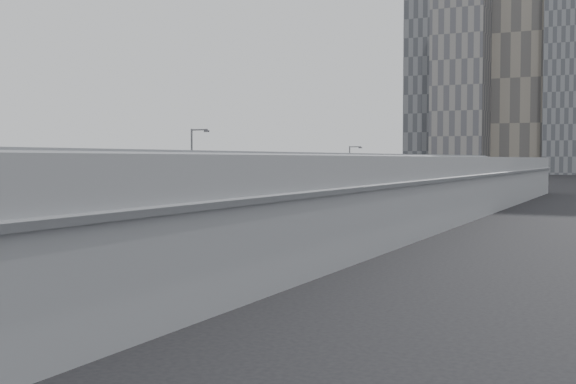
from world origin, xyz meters
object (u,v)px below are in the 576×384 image
Objects in this scene: bus_4 at (300,206)px; street_lamp_near at (193,171)px; bus_2 at (134,228)px; street_lamp_far at (351,170)px; bus_5 at (351,197)px; bus_3 at (241,213)px; suv at (414,189)px; shipping_container at (392,188)px; bus_6 at (390,193)px; bus_8 at (436,186)px; bus_7 at (415,190)px; bus_1 at (16,244)px.

bus_4 is 13.70m from street_lamp_near.
bus_4 is (0.44, 27.68, -0.04)m from bus_2.
bus_5 is at bearing -68.84° from street_lamp_far.
bus_5 reaches higher than bus_3.
street_lamp_far is 36.12m from suv.
street_lamp_far is (-5.81, 15.02, 3.21)m from bus_5.
bus_5 is 2.49× the size of shipping_container.
suv is at bearing 89.59° from bus_2.
street_lamp_far is (-6.40, 0.74, 3.33)m from bus_6.
suv is (1.10, 10.14, -0.51)m from shipping_container.
bus_4 is 1.31× the size of street_lamp_near.
bus_8 is 28.04m from street_lamp_far.
bus_6 is 42.53m from street_lamp_near.
bus_5 is (0.07, 43.55, 0.13)m from bus_2.
bus_3 reaches higher than shipping_container.
bus_2 is at bearing -92.76° from bus_3.
bus_6 is (0.58, 14.28, -0.12)m from bus_5.
bus_6 is at bearing -90.58° from shipping_container.
bus_7 is 2.46× the size of suv.
bus_6 is at bearing -6.62° from street_lamp_far.
shipping_container is (-7.61, 84.29, -0.32)m from bus_2.
bus_5 is (-0.74, 55.36, 0.07)m from bus_1.
bus_6 is at bearing -87.12° from bus_8.
bus_1 is at bearing -89.98° from bus_3.
shipping_container is at bearing 90.81° from bus_2.
bus_4 is at bearing -86.35° from bus_6.
bus_8 is at bearing -42.51° from suv.
bus_8 is 1.49× the size of street_lamp_near.
street_lamp_far is (-6.34, 43.86, 3.26)m from bus_3.
bus_4 is at bearing 90.28° from bus_3.
street_lamp_far reaches higher than suv.
bus_5 is 14.29m from bus_6.
bus_1 is 0.95× the size of bus_8.
bus_1 is 1.08× the size of bus_4.
bus_1 reaches higher than bus_4.
bus_5 reaches higher than bus_7.
street_lamp_far reaches higher than bus_2.
bus_6 is (0.05, 43.12, -0.07)m from bus_3.
bus_8 reaches higher than bus_2.
street_lamp_far is (-5.90, -27.22, 3.19)m from bus_8.
bus_2 is at bearing -92.53° from bus_5.
bus_4 is 57.17m from shipping_container.
bus_7 is 54.47m from street_lamp_near.
shipping_container is (-1.87, 25.72, -3.67)m from street_lamp_far.
bus_7 is at bearing 83.43° from street_lamp_near.
bus_8 is at bearing -6.97° from shipping_container.
bus_2 is at bearing 90.09° from bus_1.
bus_2 is (-0.81, 11.81, -0.07)m from bus_1.
bus_6 reaches higher than bus_2.
bus_2 is 43.55m from bus_5.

